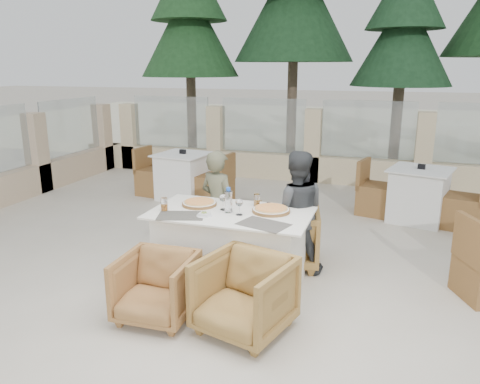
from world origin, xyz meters
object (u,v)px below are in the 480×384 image
(armchair_near_right, at_px, (244,295))
(diner_right, at_px, (296,212))
(wine_glass_centre, at_px, (223,201))
(dining_table, at_px, (231,248))
(wine_glass_near, at_px, (239,206))
(bg_table_a, at_px, (184,176))
(pizza_right, at_px, (271,210))
(armchair_far_left, at_px, (216,228))
(water_bottle, at_px, (228,200))
(armchair_near_left, at_px, (156,287))
(olive_dish, at_px, (204,214))
(beer_glass_left, at_px, (164,204))
(bg_table_b, at_px, (419,195))
(diner_left, at_px, (218,207))
(pizza_left, at_px, (199,203))
(armchair_far_right, at_px, (287,236))
(beer_glass_right, at_px, (257,200))

(armchair_near_right, distance_m, diner_right, 1.39)
(wine_glass_centre, bearing_deg, dining_table, -25.50)
(wine_glass_near, bearing_deg, bg_table_a, 124.05)
(dining_table, xyz_separation_m, wine_glass_near, (0.11, -0.06, 0.48))
(dining_table, distance_m, pizza_right, 0.57)
(diner_right, bearing_deg, armchair_far_left, -30.30)
(armchair_near_right, bearing_deg, dining_table, 131.72)
(water_bottle, distance_m, armchair_near_left, 1.11)
(water_bottle, xyz_separation_m, wine_glass_near, (0.13, -0.05, -0.04))
(olive_dish, bearing_deg, beer_glass_left, 175.17)
(olive_dish, bearing_deg, bg_table_b, 54.53)
(dining_table, bearing_deg, diner_left, 122.75)
(wine_glass_centre, bearing_deg, pizza_right, 9.46)
(pizza_left, height_order, bg_table_a, pizza_left)
(wine_glass_centre, xyz_separation_m, armchair_far_left, (-0.38, 0.77, -0.59))
(water_bottle, height_order, wine_glass_centre, water_bottle)
(pizza_left, height_order, armchair_far_right, pizza_left)
(diner_right, bearing_deg, olive_dish, 29.67)
(wine_glass_near, relative_size, bg_table_a, 0.11)
(wine_glass_near, bearing_deg, diner_right, 52.45)
(wine_glass_near, distance_m, bg_table_a, 3.48)
(armchair_near_right, relative_size, bg_table_a, 0.44)
(water_bottle, bearing_deg, pizza_left, 160.10)
(bg_table_a, bearing_deg, olive_dish, -54.23)
(water_bottle, relative_size, olive_dish, 2.34)
(olive_dish, bearing_deg, wine_glass_near, 24.82)
(armchair_near_right, bearing_deg, bg_table_a, 137.21)
(beer_glass_right, xyz_separation_m, armchair_far_right, (0.24, 0.39, -0.50))
(beer_glass_left, bearing_deg, pizza_right, 16.02)
(armchair_far_left, xyz_separation_m, armchair_near_right, (0.88, -1.64, 0.06))
(diner_left, distance_m, bg_table_b, 3.17)
(diner_right, bearing_deg, beer_glass_right, 19.65)
(dining_table, height_order, bg_table_b, same)
(diner_left, xyz_separation_m, bg_table_b, (2.24, 2.24, -0.26))
(wine_glass_near, bearing_deg, armchair_far_left, 123.64)
(armchair_near_left, bearing_deg, water_bottle, 64.51)
(pizza_left, height_order, beer_glass_left, beer_glass_left)
(wine_glass_near, bearing_deg, armchair_far_right, 66.03)
(pizza_right, distance_m, wine_glass_near, 0.34)
(armchair_far_left, relative_size, armchair_far_right, 0.81)
(dining_table, relative_size, armchair_near_left, 2.46)
(pizza_left, distance_m, beer_glass_right, 0.60)
(pizza_right, xyz_separation_m, diner_right, (0.17, 0.39, -0.13))
(armchair_far_right, distance_m, armchair_near_left, 1.74)
(bg_table_b, bearing_deg, olive_dish, -111.01)
(wine_glass_near, xyz_separation_m, armchair_far_left, (-0.59, 0.88, -0.59))
(armchair_near_left, bearing_deg, beer_glass_right, 61.17)
(bg_table_b, bearing_deg, pizza_left, -116.63)
(olive_dish, bearing_deg, armchair_near_right, -45.60)
(wine_glass_near, height_order, armchair_near_right, wine_glass_near)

